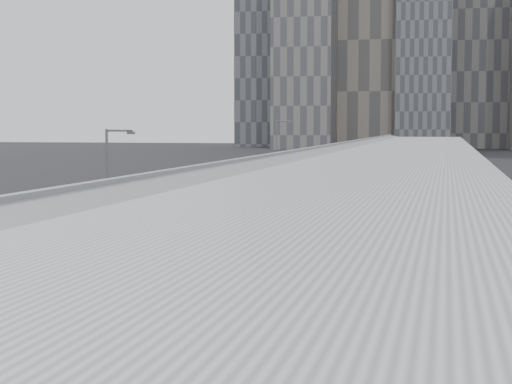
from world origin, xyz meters
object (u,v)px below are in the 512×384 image
(street_lamp_far, at_px, (278,151))
(bus_5, at_px, (310,193))
(bus_1, at_px, (84,296))
(street_lamp_near, at_px, (110,183))
(bus_6, at_px, (328,182))
(bus_2, at_px, (213,239))
(suv, at_px, (326,172))
(bus_3, at_px, (246,219))
(shipping_container, at_px, (302,173))
(bus_4, at_px, (280,204))

(street_lamp_far, bearing_deg, bus_5, -69.44)
(bus_1, bearing_deg, street_lamp_near, 112.69)
(bus_1, height_order, bus_5, bus_5)
(bus_5, bearing_deg, bus_6, 97.14)
(bus_1, relative_size, bus_5, 0.93)
(bus_5, bearing_deg, street_lamp_far, 116.51)
(bus_1, xyz_separation_m, street_lamp_far, (-6.40, 75.34, 3.92))
(bus_1, height_order, bus_2, bus_2)
(bus_6, relative_size, suv, 2.60)
(street_lamp_far, bearing_deg, bus_6, -22.21)
(bus_6, bearing_deg, bus_3, -93.29)
(bus_2, relative_size, bus_3, 1.04)
(bus_3, bearing_deg, bus_5, 91.42)
(street_lamp_far, distance_m, suv, 36.77)
(bus_5, relative_size, street_lamp_near, 1.55)
(street_lamp_far, bearing_deg, suv, 88.13)
(street_lamp_near, bearing_deg, shipping_container, 90.12)
(bus_2, xyz_separation_m, street_lamp_far, (-7.31, 57.96, 3.70))
(bus_1, distance_m, bus_3, 29.51)
(bus_1, relative_size, bus_6, 0.89)
(bus_6, distance_m, street_lamp_near, 53.75)
(street_lamp_near, bearing_deg, suv, 89.07)
(bus_1, relative_size, suv, 2.32)
(street_lamp_near, bearing_deg, bus_3, 56.03)
(bus_6, distance_m, shipping_container, 25.73)
(shipping_container, bearing_deg, street_lamp_far, -103.08)
(bus_1, distance_m, suv, 111.92)
(street_lamp_near, relative_size, shipping_container, 1.25)
(bus_2, xyz_separation_m, bus_4, (-0.88, 26.07, -0.21))
(bus_3, height_order, bus_5, bus_3)
(bus_1, height_order, suv, bus_1)
(street_lamp_near, bearing_deg, bus_2, -14.65)
(street_lamp_near, xyz_separation_m, shipping_container, (-0.16, 77.82, -3.49))
(bus_6, height_order, suv, bus_6)
(bus_5, height_order, street_lamp_far, street_lamp_far)
(bus_5, relative_size, bus_6, 0.96)
(street_lamp_near, bearing_deg, bus_6, 82.31)
(bus_3, xyz_separation_m, street_lamp_near, (-6.83, -10.14, 3.30))
(bus_3, relative_size, shipping_container, 1.97)
(bus_1, relative_size, bus_2, 0.88)
(bus_2, distance_m, bus_6, 55.16)
(bus_1, distance_m, bus_4, 43.45)
(bus_1, xyz_separation_m, bus_3, (0.13, 29.51, 0.15))
(bus_5, distance_m, street_lamp_far, 20.90)
(street_lamp_far, distance_m, shipping_container, 22.21)
(bus_6, relative_size, shipping_container, 2.01)
(bus_5, height_order, suv, bus_5)
(bus_1, relative_size, bus_3, 0.91)
(bus_5, bearing_deg, bus_3, -85.53)
(bus_4, relative_size, suv, 2.32)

